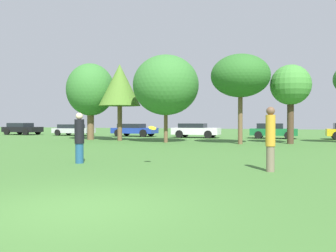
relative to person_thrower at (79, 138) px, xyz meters
name	(u,v)px	position (x,y,z in m)	size (l,w,h in m)	color
ground_plane	(79,208)	(3.73, -5.73, -0.93)	(120.00, 120.00, 0.00)	#3D6B2D
person_thrower	(79,138)	(0.00, 0.00, 0.00)	(0.34, 0.34, 1.82)	navy
person_catcher	(270,137)	(6.63, 0.05, 0.10)	(0.29, 0.29, 1.96)	#726651
frisbee	(152,128)	(2.68, 0.38, 0.35)	(0.29, 0.27, 0.17)	yellow
tree_0	(90,90)	(-8.04, 13.92, 3.03)	(3.81, 3.81, 6.07)	brown
tree_1	(120,85)	(-5.22, 13.47, 3.27)	(3.16, 3.16, 5.81)	brown
tree_2	(166,85)	(-1.16, 12.53, 3.07)	(4.59, 4.59, 6.10)	brown
tree_3	(240,76)	(4.00, 12.44, 3.49)	(3.82, 3.82, 5.83)	brown
tree_4	(291,86)	(7.07, 13.85, 2.89)	(2.64, 2.64, 5.20)	#473323
parked_car_black	(22,128)	(-20.29, 20.16, -0.25)	(3.96, 2.11, 1.26)	black
parked_car_silver	(73,130)	(-13.97, 20.27, -0.32)	(4.03, 2.07, 1.14)	#B2B2B7
parked_car_blue	(134,129)	(-7.29, 20.53, -0.26)	(4.22, 2.09, 1.22)	#1E389E
parked_car_white	(195,130)	(-0.99, 19.89, -0.25)	(4.16, 1.99, 1.27)	silver
parked_car_green	(273,131)	(5.60, 20.71, -0.26)	(3.85, 1.94, 1.28)	#196633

